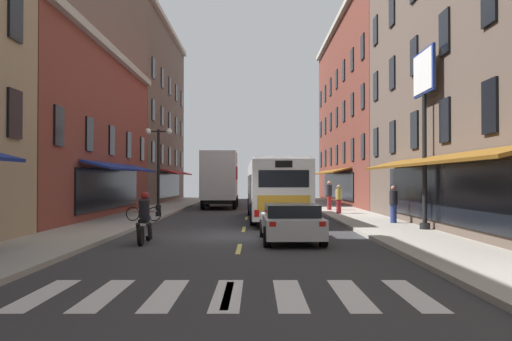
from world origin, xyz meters
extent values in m
cube|color=#333335|center=(0.00, 0.00, -0.05)|extent=(34.80, 80.00, 0.10)
cube|color=#DBCC4C|center=(0.00, -10.00, 0.00)|extent=(0.14, 2.40, 0.01)
cube|color=#DBCC4C|center=(0.00, -3.50, 0.00)|extent=(0.14, 2.40, 0.01)
cube|color=#DBCC4C|center=(0.00, 3.00, 0.00)|extent=(0.14, 2.40, 0.01)
cube|color=#DBCC4C|center=(0.00, 9.50, 0.00)|extent=(0.14, 2.40, 0.01)
cube|color=#DBCC4C|center=(0.00, 16.00, 0.00)|extent=(0.14, 2.40, 0.01)
cube|color=#DBCC4C|center=(0.00, 22.50, 0.00)|extent=(0.14, 2.40, 0.01)
cube|color=#DBCC4C|center=(0.00, 29.00, 0.00)|extent=(0.14, 2.40, 0.01)
cube|color=#DBCC4C|center=(0.00, 35.50, 0.00)|extent=(0.14, 2.40, 0.01)
cube|color=silver|center=(-3.30, -10.00, 0.00)|extent=(0.50, 2.80, 0.01)
cube|color=silver|center=(-2.20, -10.00, 0.00)|extent=(0.50, 2.80, 0.01)
cube|color=silver|center=(-1.10, -10.00, 0.00)|extent=(0.50, 2.80, 0.01)
cube|color=silver|center=(0.00, -10.00, 0.00)|extent=(0.50, 2.80, 0.01)
cube|color=silver|center=(1.10, -10.00, 0.00)|extent=(0.50, 2.80, 0.01)
cube|color=silver|center=(2.20, -10.00, 0.00)|extent=(0.50, 2.80, 0.01)
cube|color=silver|center=(3.30, -10.00, 0.00)|extent=(0.50, 2.80, 0.01)
cube|color=#A39E93|center=(-5.90, 0.00, 0.07)|extent=(3.00, 80.00, 0.14)
cube|color=#A39E93|center=(5.90, 0.00, 0.07)|extent=(3.00, 80.00, 0.14)
cube|color=black|center=(-7.36, -2.00, 4.20)|extent=(0.10, 1.00, 1.60)
cube|color=black|center=(-7.36, -2.00, 7.40)|extent=(0.10, 1.00, 1.60)
cube|color=brown|center=(-11.40, 10.00, 4.69)|extent=(8.00, 19.90, 9.39)
cube|color=#B2AD9E|center=(-7.30, 10.00, 9.04)|extent=(0.44, 19.40, 0.40)
cube|color=black|center=(-7.36, 10.00, 1.55)|extent=(0.10, 12.00, 2.10)
cube|color=navy|center=(-6.65, 10.00, 2.75)|extent=(1.38, 11.20, 0.44)
cube|color=black|center=(-7.36, 2.00, 4.20)|extent=(0.10, 1.00, 1.60)
cube|color=black|center=(-7.36, 6.00, 4.20)|extent=(0.10, 1.00, 1.60)
cube|color=black|center=(-7.36, 10.00, 4.20)|extent=(0.10, 1.00, 1.60)
cube|color=black|center=(-7.36, 14.00, 4.20)|extent=(0.10, 1.00, 1.60)
cube|color=black|center=(-7.36, 18.00, 4.20)|extent=(0.10, 1.00, 1.60)
cube|color=brown|center=(-11.40, 30.00, 8.03)|extent=(8.00, 19.90, 16.05)
cube|color=#B2AD9E|center=(-7.30, 30.00, 15.70)|extent=(0.44, 19.40, 0.40)
cube|color=black|center=(-7.36, 30.00, 1.55)|extent=(0.10, 12.00, 2.10)
cube|color=maroon|center=(-6.65, 30.00, 2.75)|extent=(1.38, 11.20, 0.44)
cube|color=black|center=(-7.36, 22.00, 4.20)|extent=(0.10, 1.00, 1.60)
cube|color=black|center=(-7.36, 26.00, 4.20)|extent=(0.10, 1.00, 1.60)
cube|color=black|center=(-7.36, 30.00, 4.20)|extent=(0.10, 1.00, 1.60)
cube|color=black|center=(-7.36, 34.00, 4.20)|extent=(0.10, 1.00, 1.60)
cube|color=black|center=(-7.36, 38.00, 4.20)|extent=(0.10, 1.00, 1.60)
cube|color=black|center=(-7.36, 22.00, 7.40)|extent=(0.10, 1.00, 1.60)
cube|color=black|center=(-7.36, 26.00, 7.40)|extent=(0.10, 1.00, 1.60)
cube|color=black|center=(-7.36, 30.00, 7.40)|extent=(0.10, 1.00, 1.60)
cube|color=black|center=(-7.36, 34.00, 7.40)|extent=(0.10, 1.00, 1.60)
cube|color=black|center=(-7.36, 38.00, 7.40)|extent=(0.10, 1.00, 1.60)
cube|color=black|center=(-7.36, 22.00, 10.60)|extent=(0.10, 1.00, 1.60)
cube|color=black|center=(-7.36, 26.00, 10.60)|extent=(0.10, 1.00, 1.60)
cube|color=black|center=(-7.36, 30.00, 10.60)|extent=(0.10, 1.00, 1.60)
cube|color=black|center=(-7.36, 34.00, 10.60)|extent=(0.10, 1.00, 1.60)
cube|color=black|center=(-7.36, 38.00, 10.60)|extent=(0.10, 1.00, 1.60)
cube|color=black|center=(7.36, 0.00, 1.55)|extent=(0.10, 16.00, 2.10)
cube|color=brown|center=(6.65, 0.00, 2.75)|extent=(1.38, 14.93, 0.44)
cube|color=black|center=(7.36, -3.81, 4.20)|extent=(0.10, 1.00, 1.60)
cube|color=black|center=(7.36, 0.00, 4.20)|extent=(0.10, 1.00, 1.60)
cube|color=black|center=(7.36, 3.81, 4.20)|extent=(0.10, 1.00, 1.60)
cube|color=black|center=(7.36, 7.62, 4.20)|extent=(0.10, 1.00, 1.60)
cube|color=black|center=(7.36, 11.43, 4.20)|extent=(0.10, 1.00, 1.60)
cube|color=black|center=(7.36, 0.00, 7.40)|extent=(0.10, 1.00, 1.60)
cube|color=black|center=(7.36, 3.81, 7.40)|extent=(0.10, 1.00, 1.60)
cube|color=black|center=(7.36, 7.62, 7.40)|extent=(0.10, 1.00, 1.60)
cube|color=black|center=(7.36, 11.43, 7.40)|extent=(0.10, 1.00, 1.60)
cube|color=black|center=(7.36, 7.62, 10.60)|extent=(0.10, 1.00, 1.60)
cube|color=black|center=(7.36, 11.43, 10.60)|extent=(0.10, 1.00, 1.60)
cube|color=brown|center=(11.40, 26.67, 7.80)|extent=(8.00, 26.57, 15.60)
cube|color=#B2AD9E|center=(7.30, 26.67, 15.25)|extent=(0.44, 26.07, 0.40)
cube|color=black|center=(7.36, 26.67, 1.55)|extent=(0.10, 16.00, 2.10)
cube|color=brown|center=(6.65, 26.67, 2.75)|extent=(1.38, 14.93, 0.44)
cube|color=black|center=(7.36, 15.24, 4.20)|extent=(0.10, 1.00, 1.60)
cube|color=black|center=(7.36, 19.05, 4.20)|extent=(0.10, 1.00, 1.60)
cube|color=black|center=(7.36, 22.86, 4.20)|extent=(0.10, 1.00, 1.60)
cube|color=black|center=(7.36, 26.67, 4.20)|extent=(0.10, 1.00, 1.60)
cube|color=black|center=(7.36, 30.48, 4.20)|extent=(0.10, 1.00, 1.60)
cube|color=black|center=(7.36, 34.29, 4.20)|extent=(0.10, 1.00, 1.60)
cube|color=black|center=(7.36, 38.10, 4.20)|extent=(0.10, 1.00, 1.60)
cube|color=black|center=(7.36, 15.24, 7.40)|extent=(0.10, 1.00, 1.60)
cube|color=black|center=(7.36, 19.05, 7.40)|extent=(0.10, 1.00, 1.60)
cube|color=black|center=(7.36, 22.86, 7.40)|extent=(0.10, 1.00, 1.60)
cube|color=black|center=(7.36, 26.67, 7.40)|extent=(0.10, 1.00, 1.60)
cube|color=black|center=(7.36, 30.48, 7.40)|extent=(0.10, 1.00, 1.60)
cube|color=black|center=(7.36, 34.29, 7.40)|extent=(0.10, 1.00, 1.60)
cube|color=black|center=(7.36, 38.10, 7.40)|extent=(0.10, 1.00, 1.60)
cube|color=black|center=(7.36, 15.24, 10.60)|extent=(0.10, 1.00, 1.60)
cube|color=black|center=(7.36, 19.05, 10.60)|extent=(0.10, 1.00, 1.60)
cube|color=black|center=(7.36, 22.86, 10.60)|extent=(0.10, 1.00, 1.60)
cube|color=black|center=(7.36, 26.67, 10.60)|extent=(0.10, 1.00, 1.60)
cube|color=black|center=(7.36, 30.48, 10.60)|extent=(0.10, 1.00, 1.60)
cube|color=black|center=(7.36, 34.29, 10.60)|extent=(0.10, 1.00, 1.60)
cube|color=black|center=(7.36, 38.10, 10.60)|extent=(0.10, 1.00, 1.60)
cylinder|color=black|center=(7.05, 1.43, 2.80)|extent=(0.18, 0.18, 5.32)
cylinder|color=black|center=(7.05, 1.43, 0.26)|extent=(0.40, 0.40, 0.24)
cube|color=navy|center=(7.05, 1.43, 6.24)|extent=(0.10, 2.46, 1.72)
cube|color=white|center=(6.99, 1.43, 6.24)|extent=(0.04, 2.30, 1.56)
cube|color=white|center=(7.11, 1.43, 6.24)|extent=(0.04, 2.30, 1.56)
cube|color=silver|center=(1.46, 8.07, 1.63)|extent=(2.89, 11.56, 2.56)
cube|color=silver|center=(1.46, 8.07, 2.97)|extent=(2.66, 10.35, 0.16)
cube|color=black|center=(1.45, 8.37, 1.80)|extent=(2.86, 9.16, 0.96)
cube|color=#193899|center=(1.46, 8.07, 0.60)|extent=(2.91, 11.16, 0.36)
cube|color=black|center=(1.29, 13.77, 1.80)|extent=(2.25, 0.19, 1.10)
cube|color=black|center=(1.63, 2.37, 2.09)|extent=(2.05, 0.18, 0.70)
cube|color=gold|center=(1.63, 2.36, 1.11)|extent=(2.15, 0.16, 0.64)
cube|color=black|center=(1.63, 2.36, 2.69)|extent=(0.70, 0.12, 0.28)
cube|color=red|center=(0.54, 2.31, 0.70)|extent=(0.20, 0.09, 0.28)
cube|color=red|center=(2.73, 2.38, 0.70)|extent=(0.20, 0.09, 0.28)
cylinder|color=black|center=(0.17, 11.77, 0.50)|extent=(0.33, 1.01, 1.00)
cylinder|color=black|center=(2.52, 11.84, 0.50)|extent=(0.33, 1.01, 1.00)
cylinder|color=black|center=(0.38, 4.79, 0.50)|extent=(0.33, 1.01, 1.00)
cylinder|color=black|center=(2.73, 4.86, 0.50)|extent=(0.33, 1.01, 1.00)
cube|color=black|center=(-2.11, 22.47, 1.55)|extent=(2.32, 2.18, 2.40)
cube|color=black|center=(-2.12, 23.51, 2.40)|extent=(2.00, 0.12, 0.80)
cube|color=silver|center=(-2.08, 18.86, 2.35)|extent=(2.45, 5.09, 3.31)
cube|color=maroon|center=(-0.86, 18.87, 2.52)|extent=(0.09, 3.04, 0.90)
cube|color=black|center=(-2.09, 19.94, 0.55)|extent=(1.96, 6.84, 0.24)
cylinder|color=black|center=(-3.21, 22.26, 0.45)|extent=(0.29, 0.90, 0.90)
cylinder|color=black|center=(-1.01, 22.28, 0.45)|extent=(0.29, 0.90, 0.90)
cylinder|color=black|center=(-3.17, 18.09, 0.45)|extent=(0.29, 0.90, 0.90)
cylinder|color=black|center=(-0.97, 18.11, 0.45)|extent=(0.29, 0.90, 0.90)
cube|color=navy|center=(-2.06, 28.56, 0.61)|extent=(1.91, 4.83, 0.75)
cube|color=black|center=(-2.05, 28.37, 1.22)|extent=(1.68, 2.63, 0.52)
cube|color=red|center=(-2.69, 26.17, 0.89)|extent=(0.20, 0.07, 0.14)
cube|color=red|center=(-1.28, 26.22, 0.89)|extent=(0.20, 0.07, 0.14)
cylinder|color=black|center=(-2.94, 30.23, 0.32)|extent=(0.24, 0.65, 0.64)
cylinder|color=black|center=(-1.27, 30.28, 0.32)|extent=(0.24, 0.65, 0.64)
cylinder|color=black|center=(-2.84, 26.85, 0.32)|extent=(0.24, 0.65, 0.64)
cylinder|color=black|center=(-1.17, 26.90, 0.32)|extent=(0.24, 0.65, 0.64)
cube|color=silver|center=(1.66, -1.67, 0.55)|extent=(1.94, 4.35, 0.62)
cube|color=black|center=(1.66, -1.85, 1.04)|extent=(1.73, 2.37, 0.42)
cube|color=red|center=(0.99, -3.82, 0.76)|extent=(0.20, 0.07, 0.14)
cube|color=red|center=(2.45, -3.78, 0.76)|extent=(0.20, 0.07, 0.14)
cylinder|color=black|center=(0.76, -0.25, 0.32)|extent=(0.24, 0.65, 0.64)
cylinder|color=black|center=(2.47, -0.20, 0.32)|extent=(0.24, 0.65, 0.64)
cylinder|color=black|center=(0.84, -3.15, 0.32)|extent=(0.24, 0.65, 0.64)
cylinder|color=black|center=(2.56, -3.10, 0.32)|extent=(0.24, 0.65, 0.64)
cylinder|color=black|center=(-3.10, -1.36, 0.31)|extent=(0.12, 0.62, 0.62)
cylinder|color=black|center=(-3.07, -2.81, 0.31)|extent=(0.14, 0.62, 0.62)
cylinder|color=#B2B2B7|center=(-3.10, -1.48, 0.61)|extent=(0.08, 0.33, 0.68)
ellipsoid|color=navy|center=(-3.09, -1.90, 0.81)|extent=(0.33, 0.57, 0.28)
cube|color=black|center=(-3.08, -2.30, 0.74)|extent=(0.27, 0.57, 0.12)
cube|color=#B2B2B7|center=(-3.08, -2.08, 0.40)|extent=(0.25, 0.41, 0.30)
cylinder|color=#B2B2B7|center=(-3.10, -1.58, 1.02)|extent=(0.62, 0.06, 0.04)
cylinder|color=black|center=(-3.08, -2.23, 1.13)|extent=(0.35, 0.47, 0.66)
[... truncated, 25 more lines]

